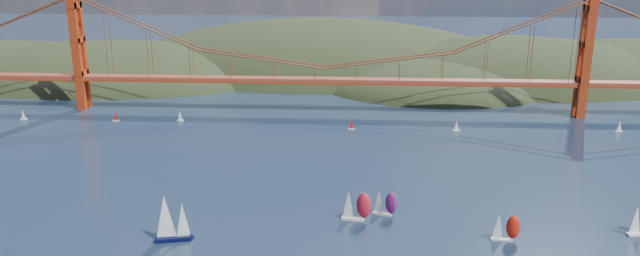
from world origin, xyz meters
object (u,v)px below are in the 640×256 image
object	(u,v)px
sloop_navy	(170,219)
racer_0	(356,205)
racer_rwb	(385,203)
racer_1	(505,227)

from	to	relation	value
sloop_navy	racer_0	distance (m)	53.07
sloop_navy	racer_rwb	world-z (taller)	sloop_navy
sloop_navy	racer_rwb	distance (m)	62.68
racer_1	racer_rwb	size ratio (longest dim) A/B	1.02
racer_0	racer_rwb	xyz separation A→B (m)	(8.69, 4.27, -0.70)
racer_1	racer_rwb	distance (m)	35.70
racer_rwb	racer_0	bearing A→B (deg)	-133.57
racer_1	racer_rwb	bearing A→B (deg)	160.93
sloop_navy	racer_0	size ratio (longest dim) A/B	1.49
racer_0	racer_rwb	world-z (taller)	racer_0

